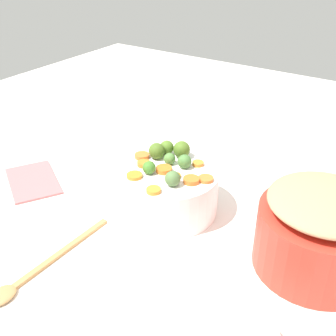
# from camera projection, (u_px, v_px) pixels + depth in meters

# --- Properties ---
(tabletop) EXTENTS (2.40, 2.40, 0.02)m
(tabletop) POSITION_uv_depth(u_px,v_px,m) (179.00, 203.00, 1.09)
(tabletop) COLOR white
(tabletop) RESTS_ON ground
(serving_bowl_carrots) EXTENTS (0.24, 0.24, 0.11)m
(serving_bowl_carrots) POSITION_uv_depth(u_px,v_px,m) (168.00, 191.00, 1.02)
(serving_bowl_carrots) COLOR white
(serving_bowl_carrots) RESTS_ON tabletop
(metal_pot) EXTENTS (0.25, 0.25, 0.13)m
(metal_pot) POSITION_uv_depth(u_px,v_px,m) (318.00, 239.00, 0.84)
(metal_pot) COLOR red
(metal_pot) RESTS_ON tabletop
(stuffing_mound) EXTENTS (0.22, 0.22, 0.04)m
(stuffing_mound) POSITION_uv_depth(u_px,v_px,m) (327.00, 203.00, 0.80)
(stuffing_mound) COLOR tan
(stuffing_mound) RESTS_ON metal_pot
(carrot_slice_0) EXTENTS (0.05, 0.05, 0.01)m
(carrot_slice_0) POSITION_uv_depth(u_px,v_px,m) (164.00, 169.00, 0.99)
(carrot_slice_0) COLOR orange
(carrot_slice_0) RESTS_ON serving_bowl_carrots
(carrot_slice_1) EXTENTS (0.05, 0.05, 0.01)m
(carrot_slice_1) POSITION_uv_depth(u_px,v_px,m) (134.00, 176.00, 0.97)
(carrot_slice_1) COLOR orange
(carrot_slice_1) RESTS_ON serving_bowl_carrots
(carrot_slice_2) EXTENTS (0.04, 0.04, 0.01)m
(carrot_slice_2) POSITION_uv_depth(u_px,v_px,m) (144.00, 164.00, 1.01)
(carrot_slice_2) COLOR orange
(carrot_slice_2) RESTS_ON serving_bowl_carrots
(carrot_slice_3) EXTENTS (0.05, 0.05, 0.01)m
(carrot_slice_3) POSITION_uv_depth(u_px,v_px,m) (142.00, 156.00, 1.05)
(carrot_slice_3) COLOR orange
(carrot_slice_3) RESTS_ON serving_bowl_carrots
(carrot_slice_4) EXTENTS (0.05, 0.05, 0.01)m
(carrot_slice_4) POSITION_uv_depth(u_px,v_px,m) (206.00, 179.00, 0.96)
(carrot_slice_4) COLOR orange
(carrot_slice_4) RESTS_ON serving_bowl_carrots
(carrot_slice_5) EXTENTS (0.04, 0.04, 0.01)m
(carrot_slice_5) POSITION_uv_depth(u_px,v_px,m) (154.00, 190.00, 0.91)
(carrot_slice_5) COLOR orange
(carrot_slice_5) RESTS_ON serving_bowl_carrots
(carrot_slice_6) EXTENTS (0.03, 0.03, 0.01)m
(carrot_slice_6) POSITION_uv_depth(u_px,v_px,m) (198.00, 164.00, 1.02)
(carrot_slice_6) COLOR orange
(carrot_slice_6) RESTS_ON serving_bowl_carrots
(carrot_slice_7) EXTENTS (0.03, 0.03, 0.01)m
(carrot_slice_7) POSITION_uv_depth(u_px,v_px,m) (175.00, 176.00, 0.97)
(carrot_slice_7) COLOR orange
(carrot_slice_7) RESTS_ON serving_bowl_carrots
(carrot_slice_8) EXTENTS (0.05, 0.05, 0.01)m
(carrot_slice_8) POSITION_uv_depth(u_px,v_px,m) (191.00, 180.00, 0.95)
(carrot_slice_8) COLOR orange
(carrot_slice_8) RESTS_ON serving_bowl_carrots
(brussels_sprout_0) EXTENTS (0.04, 0.04, 0.04)m
(brussels_sprout_0) POSITION_uv_depth(u_px,v_px,m) (167.00, 147.00, 1.06)
(brussels_sprout_0) COLOR #547827
(brussels_sprout_0) RESTS_ON serving_bowl_carrots
(brussels_sprout_1) EXTENTS (0.04, 0.04, 0.04)m
(brussels_sprout_1) POSITION_uv_depth(u_px,v_px,m) (157.00, 151.00, 1.04)
(brussels_sprout_1) COLOR #4E6E24
(brussels_sprout_1) RESTS_ON serving_bowl_carrots
(brussels_sprout_2) EXTENTS (0.03, 0.03, 0.03)m
(brussels_sprout_2) POSITION_uv_depth(u_px,v_px,m) (149.00, 168.00, 0.98)
(brussels_sprout_2) COLOR #447C2A
(brussels_sprout_2) RESTS_ON serving_bowl_carrots
(brussels_sprout_3) EXTENTS (0.04, 0.04, 0.04)m
(brussels_sprout_3) POSITION_uv_depth(u_px,v_px,m) (182.00, 149.00, 1.04)
(brussels_sprout_3) COLOR #527325
(brussels_sprout_3) RESTS_ON serving_bowl_carrots
(brussels_sprout_4) EXTENTS (0.03, 0.03, 0.03)m
(brussels_sprout_4) POSITION_uv_depth(u_px,v_px,m) (170.00, 159.00, 1.02)
(brussels_sprout_4) COLOR #54863C
(brussels_sprout_4) RESTS_ON serving_bowl_carrots
(brussels_sprout_5) EXTENTS (0.03, 0.03, 0.03)m
(brussels_sprout_5) POSITION_uv_depth(u_px,v_px,m) (185.00, 161.00, 1.00)
(brussels_sprout_5) COLOR #4C7D3B
(brussels_sprout_5) RESTS_ON serving_bowl_carrots
(brussels_sprout_6) EXTENTS (0.04, 0.04, 0.04)m
(brussels_sprout_6) POSITION_uv_depth(u_px,v_px,m) (173.00, 179.00, 0.93)
(brussels_sprout_6) COLOR #547741
(brussels_sprout_6) RESTS_ON serving_bowl_carrots
(wooden_spoon) EXTENTS (0.05, 0.32, 0.01)m
(wooden_spoon) POSITION_uv_depth(u_px,v_px,m) (32.00, 274.00, 0.84)
(wooden_spoon) COLOR tan
(wooden_spoon) RESTS_ON tabletop
(dish_towel) EXTENTS (0.23, 0.20, 0.01)m
(dish_towel) POSITION_uv_depth(u_px,v_px,m) (33.00, 181.00, 1.16)
(dish_towel) COLOR #BB6B6D
(dish_towel) RESTS_ON tabletop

